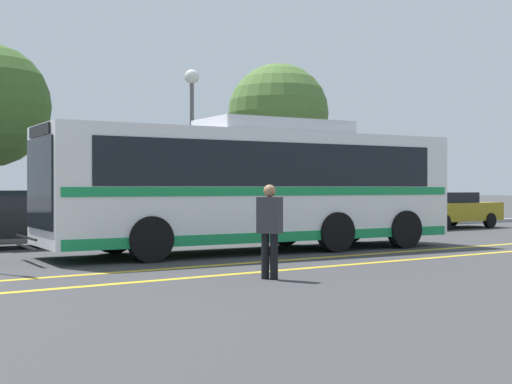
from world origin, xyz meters
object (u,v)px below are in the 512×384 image
transit_bus (256,184)px  parked_car_2 (202,216)px  parked_car_3 (339,212)px  street_lamp (192,114)px  parked_car_4 (448,210)px  tree_1 (278,114)px  parked_car_1 (18,219)px  pedestrian_0 (270,226)px

transit_bus → parked_car_2: bearing=-8.1°
parked_car_3 → street_lamp: bearing=63.6°
transit_bus → parked_car_4: bearing=-66.8°
transit_bus → parked_car_4: (12.01, 4.10, -0.97)m
parked_car_3 → transit_bus: bearing=120.4°
parked_car_4 → tree_1: bearing=-123.8°
parked_car_2 → parked_car_1: bearing=-90.6°
transit_bus → parked_car_3: bearing=-51.7°
tree_1 → parked_car_1: bearing=-163.8°
parked_car_3 → parked_car_4: 5.39m
pedestrian_0 → street_lamp: bearing=128.2°
parked_car_2 → parked_car_4: (11.03, -0.36, 0.01)m
pedestrian_0 → transit_bus: bearing=119.0°
transit_bus → tree_1: 10.32m
parked_car_2 → tree_1: (5.34, 3.22, 3.75)m
parked_car_4 → street_lamp: (-10.22, 2.41, 3.38)m
parked_car_3 → pedestrian_0: (-9.54, -9.10, 0.20)m
street_lamp → transit_bus: bearing=-105.4°
pedestrian_0 → parked_car_1: bearing=162.0°
tree_1 → parked_car_4: bearing=-32.2°
street_lamp → tree_1: 4.69m
transit_bus → parked_car_3: 8.06m
parked_car_2 → parked_car_3: bearing=89.9°
parked_car_4 → street_lamp: bearing=-104.9°
parked_car_2 → pedestrian_0: size_ratio=2.79×
pedestrian_0 → tree_1: tree_1 is taller
transit_bus → street_lamp: 7.17m
pedestrian_0 → parked_car_2: bearing=127.9°
street_lamp → parked_car_2: bearing=-111.5°
parked_car_3 → tree_1: size_ratio=0.67×
parked_car_1 → street_lamp: size_ratio=0.75×
parked_car_2 → street_lamp: 4.05m
parked_car_4 → street_lamp: size_ratio=0.81×
parked_car_1 → tree_1: (10.98, 3.19, 3.72)m
parked_car_3 → tree_1: bearing=2.1°
parked_car_1 → parked_car_2: 5.64m
street_lamp → parked_car_3: bearing=-22.8°
parked_car_2 → parked_car_4: 11.03m
pedestrian_0 → tree_1: size_ratio=0.26×
parked_car_2 → parked_car_3: size_ratio=1.07×
tree_1 → parked_car_2: bearing=-148.9°
street_lamp → parked_car_1: bearing=-162.7°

